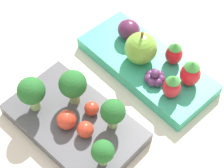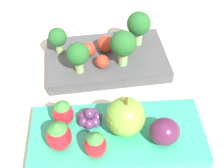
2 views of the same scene
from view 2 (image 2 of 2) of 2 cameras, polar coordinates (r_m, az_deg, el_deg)
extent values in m
plane|color=beige|center=(0.46, -0.67, -3.12)|extent=(4.00, 4.00, 0.00)
cube|color=#4C4C51|center=(0.51, -0.93, 4.47)|extent=(0.19, 0.12, 0.02)
cube|color=#33A87F|center=(0.41, 1.17, -9.57)|extent=(0.23, 0.12, 0.02)
cylinder|color=#93B770|center=(0.48, 1.97, 4.82)|extent=(0.01, 0.01, 0.02)
sphere|color=#236028|center=(0.46, 2.06, 7.44)|extent=(0.04, 0.04, 0.04)
cylinder|color=#93B770|center=(0.51, -9.62, 6.57)|extent=(0.01, 0.01, 0.02)
sphere|color=#236028|center=(0.50, -9.92, 8.46)|extent=(0.03, 0.03, 0.03)
cylinder|color=#93B770|center=(0.47, -6.02, 3.27)|extent=(0.01, 0.01, 0.02)
sphere|color=#236028|center=(0.45, -6.26, 5.52)|extent=(0.03, 0.03, 0.03)
cylinder|color=#93B770|center=(0.52, 4.73, 8.46)|extent=(0.01, 0.01, 0.02)
sphere|color=#236028|center=(0.50, 4.92, 10.95)|extent=(0.04, 0.04, 0.04)
sphere|color=red|center=(0.50, -4.29, 6.34)|extent=(0.02, 0.02, 0.02)
sphere|color=red|center=(0.50, -1.15, 7.39)|extent=(0.03, 0.03, 0.03)
sphere|color=red|center=(0.48, -2.29, 4.09)|extent=(0.02, 0.02, 0.02)
sphere|color=#70A838|center=(0.38, 2.48, -5.99)|extent=(0.05, 0.05, 0.05)
cylinder|color=brown|center=(0.36, 2.62, -3.31)|extent=(0.00, 0.00, 0.01)
ellipsoid|color=red|center=(0.37, -3.01, -11.15)|extent=(0.03, 0.03, 0.03)
cone|color=#388438|center=(0.35, -3.13, -9.51)|extent=(0.02, 0.02, 0.01)
ellipsoid|color=red|center=(0.40, -8.92, -5.39)|extent=(0.03, 0.03, 0.03)
cone|color=#388438|center=(0.39, -9.24, -3.63)|extent=(0.02, 0.02, 0.01)
ellipsoid|color=red|center=(0.38, -9.66, -9.51)|extent=(0.03, 0.03, 0.04)
cone|color=#388438|center=(0.36, -10.08, -7.59)|extent=(0.02, 0.02, 0.01)
ellipsoid|color=#511E42|center=(0.39, 9.59, -8.56)|extent=(0.04, 0.03, 0.03)
sphere|color=#562D5B|center=(0.41, -2.77, -6.08)|extent=(0.01, 0.01, 0.01)
sphere|color=#562D5B|center=(0.41, -3.40, -5.34)|extent=(0.01, 0.01, 0.01)
sphere|color=#562D5B|center=(0.41, -4.53, -5.29)|extent=(0.01, 0.01, 0.01)
sphere|color=#562D5B|center=(0.41, -5.33, -5.96)|extent=(0.01, 0.01, 0.01)
sphere|color=#562D5B|center=(0.40, -5.20, -6.86)|extent=(0.01, 0.01, 0.01)
sphere|color=#562D5B|center=(0.40, -4.21, -7.32)|extent=(0.01, 0.01, 0.01)
sphere|color=#562D5B|center=(0.40, -3.12, -6.96)|extent=(0.01, 0.01, 0.01)
sphere|color=#562D5B|center=(0.40, -4.15, -5.41)|extent=(0.01, 0.01, 0.01)
camera|label=1|loc=(0.58, -43.75, 50.53)|focal=60.00mm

